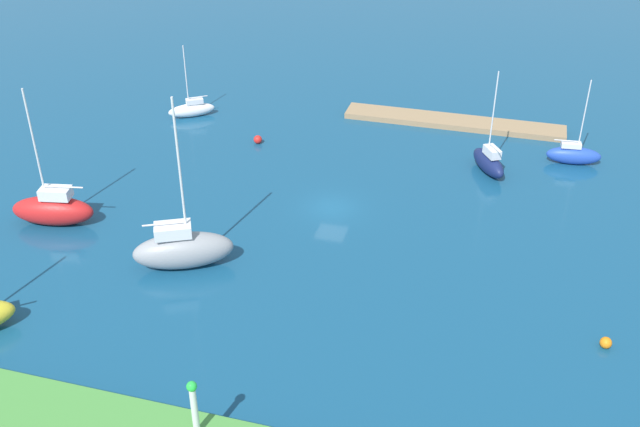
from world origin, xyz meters
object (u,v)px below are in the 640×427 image
at_px(sailboat_gray_east_end, 183,249).
at_px(sailboat_white_by_breakwater, 192,109).
at_px(harbor_beacon, 194,405).
at_px(sailboat_navy_far_north, 489,162).
at_px(pier_dock, 453,122).
at_px(mooring_buoy_red, 258,139).
at_px(sailboat_red_mid_basin, 53,209).
at_px(sailboat_blue_off_beacon, 573,155).
at_px(mooring_buoy_orange, 606,343).

xyz_separation_m(sailboat_gray_east_end, sailboat_white_by_breakwater, (10.68, -25.43, -0.73)).
distance_m(harbor_beacon, sailboat_navy_far_north, 38.74).
relative_size(pier_dock, mooring_buoy_red, 27.23).
distance_m(sailboat_red_mid_basin, sailboat_blue_off_beacon, 45.90).
distance_m(sailboat_red_mid_basin, sailboat_white_by_breakwater, 22.83).
height_order(harbor_beacon, sailboat_navy_far_north, sailboat_navy_far_north).
bearing_deg(sailboat_gray_east_end, pier_dock, 36.25).
relative_size(harbor_beacon, sailboat_white_by_breakwater, 0.48).
bearing_deg(sailboat_white_by_breakwater, mooring_buoy_red, 119.43).
height_order(sailboat_blue_off_beacon, mooring_buoy_red, sailboat_blue_off_beacon).
xyz_separation_m(sailboat_red_mid_basin, mooring_buoy_orange, (-41.90, 3.78, -0.98)).
xyz_separation_m(sailboat_gray_east_end, mooring_buoy_red, (1.80, -21.09, -1.12)).
xyz_separation_m(sailboat_white_by_breakwater, mooring_buoy_red, (-8.87, 4.34, -0.39)).
bearing_deg(sailboat_navy_far_north, sailboat_red_mid_basin, 88.16).
xyz_separation_m(sailboat_red_mid_basin, sailboat_blue_off_beacon, (-40.20, -22.16, -0.44)).
relative_size(sailboat_red_mid_basin, mooring_buoy_orange, 15.22).
relative_size(sailboat_navy_far_north, mooring_buoy_orange, 12.49).
bearing_deg(sailboat_white_by_breakwater, mooring_buoy_orange, 112.00).
relative_size(pier_dock, sailboat_red_mid_basin, 1.94).
bearing_deg(mooring_buoy_orange, sailboat_navy_far_north, -67.62).
relative_size(sailboat_red_mid_basin, sailboat_navy_far_north, 1.22).
xyz_separation_m(pier_dock, harbor_beacon, (8.13, 46.30, 3.01)).
distance_m(sailboat_red_mid_basin, sailboat_gray_east_end, 12.76).
bearing_deg(pier_dock, harbor_beacon, 80.04).
bearing_deg(harbor_beacon, pier_dock, -99.96).
relative_size(harbor_beacon, sailboat_gray_east_end, 0.28).
height_order(sailboat_red_mid_basin, sailboat_gray_east_end, sailboat_gray_east_end).
xyz_separation_m(harbor_beacon, mooring_buoy_orange, (-21.49, -14.48, -2.92)).
bearing_deg(mooring_buoy_red, sailboat_blue_off_beacon, -172.76).
distance_m(harbor_beacon, mooring_buoy_red, 38.05).
height_order(harbor_beacon, sailboat_red_mid_basin, sailboat_red_mid_basin).
xyz_separation_m(pier_dock, sailboat_navy_far_north, (-4.24, 9.66, 0.76)).
bearing_deg(sailboat_red_mid_basin, sailboat_blue_off_beacon, -162.04).
bearing_deg(mooring_buoy_red, pier_dock, -151.67).
bearing_deg(pier_dock, sailboat_blue_off_beacon, 153.22).
bearing_deg(mooring_buoy_orange, pier_dock, -67.22).
relative_size(pier_dock, sailboat_navy_far_north, 2.36).
height_order(mooring_buoy_red, mooring_buoy_orange, mooring_buoy_red).
height_order(sailboat_white_by_breakwater, sailboat_blue_off_beacon, sailboat_blue_off_beacon).
bearing_deg(harbor_beacon, mooring_buoy_orange, -146.02).
height_order(sailboat_gray_east_end, sailboat_navy_far_north, sailboat_gray_east_end).
distance_m(pier_dock, sailboat_white_by_breakwater, 27.27).
height_order(sailboat_red_mid_basin, mooring_buoy_red, sailboat_red_mid_basin).
xyz_separation_m(harbor_beacon, mooring_buoy_red, (9.74, -36.67, -2.88)).
distance_m(sailboat_blue_off_beacon, mooring_buoy_orange, 26.00).
relative_size(sailboat_white_by_breakwater, mooring_buoy_orange, 10.15).
distance_m(sailboat_gray_east_end, mooring_buoy_red, 21.20).
relative_size(pier_dock, mooring_buoy_orange, 29.46).
bearing_deg(pier_dock, sailboat_red_mid_basin, 44.50).
bearing_deg(mooring_buoy_orange, sailboat_red_mid_basin, -5.15).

